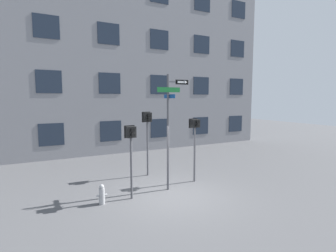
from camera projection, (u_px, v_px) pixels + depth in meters
name	position (u px, v px, depth m)	size (l,w,h in m)	color
ground_plane	(173.00, 196.00, 9.53)	(60.00, 60.00, 0.00)	#515154
building_facade	(107.00, 35.00, 16.11)	(24.00, 0.64, 14.85)	gray
street_sign_pole	(170.00, 122.00, 9.95)	(1.36, 0.85, 4.43)	#4C4C51
pedestrian_signal_left	(131.00, 142.00, 9.06)	(0.38, 0.40, 2.60)	#4C4C51
pedestrian_signal_right	(195.00, 132.00, 10.99)	(0.42, 0.40, 2.69)	#4C4C51
pedestrian_signal_across	(147.00, 125.00, 11.84)	(0.41, 0.40, 2.93)	#4C4C51
fire_hydrant	(102.00, 195.00, 8.75)	(0.35, 0.19, 0.68)	#A5A5A8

